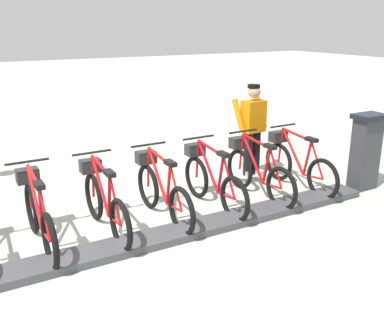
# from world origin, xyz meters

# --- Properties ---
(ground_plane) EXTENTS (60.00, 60.00, 0.00)m
(ground_plane) POSITION_xyz_m (0.00, 0.00, 0.00)
(ground_plane) COLOR beige
(dock_rail_base) EXTENTS (0.44, 8.34, 0.10)m
(dock_rail_base) POSITION_xyz_m (0.00, 0.00, 0.05)
(dock_rail_base) COLOR #47474C
(dock_rail_base) RESTS_ON ground
(payment_kiosk) EXTENTS (0.36, 0.52, 1.28)m
(payment_kiosk) POSITION_xyz_m (0.05, -4.53, 0.67)
(payment_kiosk) COLOR #38383D
(payment_kiosk) RESTS_ON ground
(bike_docked_0) EXTENTS (1.72, 0.54, 1.02)m
(bike_docked_0) POSITION_xyz_m (0.62, -3.57, 0.43)
(bike_docked_0) COLOR black
(bike_docked_0) RESTS_ON ground
(bike_docked_1) EXTENTS (1.72, 0.54, 1.02)m
(bike_docked_1) POSITION_xyz_m (0.62, -2.73, 0.43)
(bike_docked_1) COLOR black
(bike_docked_1) RESTS_ON ground
(bike_docked_2) EXTENTS (1.72, 0.54, 1.02)m
(bike_docked_2) POSITION_xyz_m (0.62, -1.89, 0.43)
(bike_docked_2) COLOR black
(bike_docked_2) RESTS_ON ground
(bike_docked_3) EXTENTS (1.72, 0.54, 1.02)m
(bike_docked_3) POSITION_xyz_m (0.62, -1.05, 0.43)
(bike_docked_3) COLOR black
(bike_docked_3) RESTS_ON ground
(bike_docked_4) EXTENTS (1.72, 0.54, 1.02)m
(bike_docked_4) POSITION_xyz_m (0.62, -0.22, 0.43)
(bike_docked_4) COLOR black
(bike_docked_4) RESTS_ON ground
(bike_docked_5) EXTENTS (1.72, 0.54, 1.02)m
(bike_docked_5) POSITION_xyz_m (0.62, 0.62, 0.43)
(bike_docked_5) COLOR black
(bike_docked_5) RESTS_ON ground
(worker_near_rack) EXTENTS (0.47, 0.64, 1.66)m
(worker_near_rack) POSITION_xyz_m (1.53, -3.30, 0.91)
(worker_near_rack) COLOR white
(worker_near_rack) RESTS_ON ground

